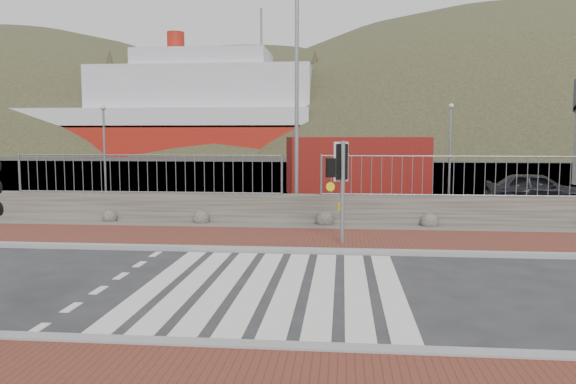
# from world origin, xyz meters

# --- Properties ---
(ground) EXTENTS (220.00, 220.00, 0.00)m
(ground) POSITION_xyz_m (0.00, 0.00, 0.00)
(ground) COLOR #28282B
(ground) RESTS_ON ground
(sidewalk_far) EXTENTS (40.00, 3.00, 0.08)m
(sidewalk_far) POSITION_xyz_m (0.00, 4.50, 0.04)
(sidewalk_far) COLOR brown
(sidewalk_far) RESTS_ON ground
(kerb_near) EXTENTS (40.00, 0.25, 0.12)m
(kerb_near) POSITION_xyz_m (0.00, -3.00, 0.05)
(kerb_near) COLOR gray
(kerb_near) RESTS_ON ground
(kerb_far) EXTENTS (40.00, 0.25, 0.12)m
(kerb_far) POSITION_xyz_m (0.00, 3.00, 0.05)
(kerb_far) COLOR gray
(kerb_far) RESTS_ON ground
(zebra_crossing) EXTENTS (4.62, 5.60, 0.01)m
(zebra_crossing) POSITION_xyz_m (-0.00, 0.00, 0.01)
(zebra_crossing) COLOR silver
(zebra_crossing) RESTS_ON ground
(gravel_strip) EXTENTS (40.00, 1.50, 0.06)m
(gravel_strip) POSITION_xyz_m (0.00, 6.50, 0.03)
(gravel_strip) COLOR #59544C
(gravel_strip) RESTS_ON ground
(stone_wall) EXTENTS (40.00, 0.60, 0.90)m
(stone_wall) POSITION_xyz_m (0.00, 7.30, 0.45)
(stone_wall) COLOR #4B453E
(stone_wall) RESTS_ON ground
(railing) EXTENTS (18.07, 0.07, 1.22)m
(railing) POSITION_xyz_m (0.00, 7.15, 1.82)
(railing) COLOR gray
(railing) RESTS_ON stone_wall
(quay) EXTENTS (120.00, 40.00, 0.50)m
(quay) POSITION_xyz_m (0.00, 27.90, 0.00)
(quay) COLOR #4C4C4F
(quay) RESTS_ON ground
(water) EXTENTS (220.00, 50.00, 0.05)m
(water) POSITION_xyz_m (0.00, 62.90, 0.00)
(water) COLOR #3F4C54
(water) RESTS_ON ground
(ferry) EXTENTS (50.00, 16.00, 20.00)m
(ferry) POSITION_xyz_m (-24.65, 67.90, 5.36)
(ferry) COLOR maroon
(ferry) RESTS_ON ground
(hills_backdrop) EXTENTS (254.00, 90.00, 100.00)m
(hills_backdrop) POSITION_xyz_m (6.74, 87.90, -23.05)
(hills_backdrop) COLOR #2E311D
(hills_backdrop) RESTS_ON ground
(traffic_signal_far) EXTENTS (0.63, 0.40, 2.58)m
(traffic_signal_far) POSITION_xyz_m (1.21, 3.92, 1.86)
(traffic_signal_far) COLOR gray
(traffic_signal_far) RESTS_ON ground
(streetlight) EXTENTS (1.45, 0.73, 7.19)m
(streetlight) POSITION_xyz_m (-0.11, 8.15, 4.05)
(streetlight) COLOR gray
(streetlight) RESTS_ON ground
(shipping_container) EXTENTS (6.72, 3.81, 2.64)m
(shipping_container) POSITION_xyz_m (1.90, 16.46, 1.32)
(shipping_container) COLOR maroon
(shipping_container) RESTS_ON ground
(car_a) EXTENTS (4.04, 2.23, 1.30)m
(car_a) POSITION_xyz_m (8.72, 12.63, 0.65)
(car_a) COLOR black
(car_a) RESTS_ON ground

